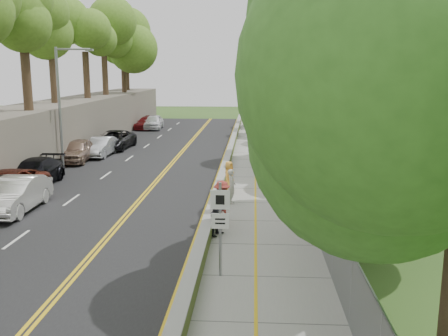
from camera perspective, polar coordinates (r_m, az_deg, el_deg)
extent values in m
plane|color=#33511E|center=(19.44, -2.94, -8.69)|extent=(140.00, 140.00, 0.00)
cube|color=black|center=(34.63, -9.08, 0.15)|extent=(11.20, 66.00, 0.04)
cube|color=gray|center=(33.81, 4.19, 0.00)|extent=(4.20, 66.00, 0.05)
cube|color=#BDEF3F|center=(33.80, 0.30, 0.51)|extent=(0.42, 66.00, 0.60)
cube|color=#595147|center=(36.93, -21.56, 3.31)|extent=(5.00, 66.00, 4.00)
cube|color=slate|center=(33.72, 7.79, 1.59)|extent=(0.04, 66.00, 2.00)
cylinder|color=gray|center=(34.70, -18.28, 6.39)|extent=(0.18, 0.18, 8.00)
cylinder|color=gray|center=(34.23, -16.92, 12.87)|extent=(2.30, 0.13, 0.13)
cube|color=gray|center=(33.87, -15.16, 12.90)|extent=(0.50, 0.22, 0.14)
cylinder|color=gray|center=(16.00, -0.43, -7.08)|extent=(0.09, 0.09, 3.10)
cube|color=white|center=(15.69, -0.45, -3.64)|extent=(0.62, 0.04, 0.62)
cube|color=white|center=(15.88, -0.44, -6.08)|extent=(0.56, 0.04, 0.50)
cylinder|color=#CA5418|center=(34.77, 7.07, 1.07)|extent=(0.56, 0.56, 0.92)
cube|color=gray|center=(22.14, 9.10, -4.99)|extent=(1.41, 1.13, 0.87)
imported|color=silver|center=(25.28, -22.69, -2.85)|extent=(1.76, 4.88, 1.60)
imported|color=maroon|center=(27.25, -23.69, -2.01)|extent=(2.81, 5.68, 1.55)
imported|color=black|center=(30.35, -20.90, -0.53)|extent=(2.17, 5.26, 1.52)
imported|color=#9D7F6B|center=(37.35, -16.44, 1.93)|extent=(2.07, 4.80, 1.61)
imported|color=#B4B8BD|center=(39.25, -13.88, 2.38)|extent=(1.72, 4.44, 1.44)
imported|color=black|center=(42.46, -12.44, 3.15)|extent=(2.77, 5.59, 1.52)
imported|color=maroon|center=(56.00, -8.82, 5.11)|extent=(2.31, 4.75, 1.33)
imported|color=white|center=(55.72, -8.05, 5.23)|extent=(2.14, 4.72, 1.57)
imported|color=#F8AA3E|center=(27.04, 0.56, -0.97)|extent=(0.80, 0.96, 1.67)
imported|color=beige|center=(24.70, 0.87, -2.11)|extent=(0.53, 0.70, 1.72)
imported|color=black|center=(20.01, -0.51, -5.11)|extent=(1.01, 1.12, 1.88)
imported|color=maroon|center=(21.33, -0.25, -4.00)|extent=(0.98, 1.37, 1.92)
imported|color=black|center=(39.36, 4.48, 2.88)|extent=(1.03, 0.58, 1.67)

